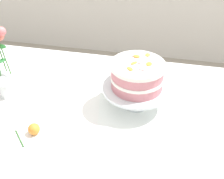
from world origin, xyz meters
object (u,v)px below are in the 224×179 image
(layer_cake, at_px, (137,75))
(fallen_rose, at_px, (34,129))
(cake_stand, at_px, (136,90))
(dining_table, at_px, (96,133))
(flower_vase, at_px, (0,63))

(layer_cake, height_order, fallen_rose, layer_cake)
(cake_stand, bearing_deg, dining_table, -141.99)
(layer_cake, bearing_deg, flower_vase, -174.94)
(layer_cake, xyz_separation_m, fallen_rose, (-0.36, -0.26, -0.13))
(dining_table, height_order, cake_stand, cake_stand)
(flower_vase, distance_m, fallen_rose, 0.34)
(flower_vase, relative_size, fallen_rose, 3.39)
(cake_stand, distance_m, flower_vase, 0.59)
(flower_vase, xyz_separation_m, fallen_rose, (0.22, -0.21, -0.15))
(fallen_rose, bearing_deg, dining_table, 33.56)
(fallen_rose, bearing_deg, layer_cake, 35.50)
(dining_table, relative_size, layer_cake, 6.24)
(dining_table, height_order, flower_vase, flower_vase)
(layer_cake, height_order, flower_vase, flower_vase)
(layer_cake, relative_size, fallen_rose, 2.15)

